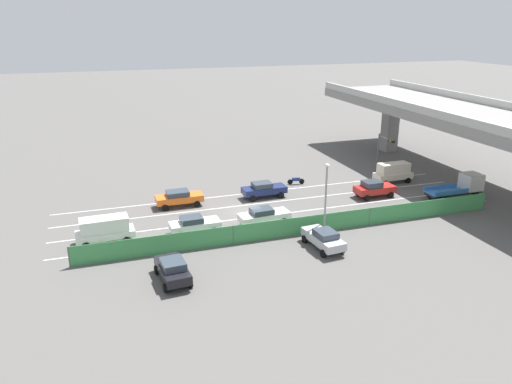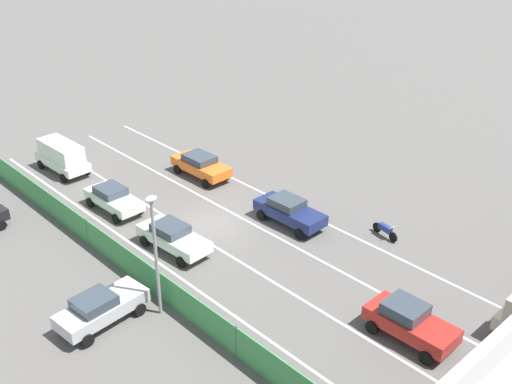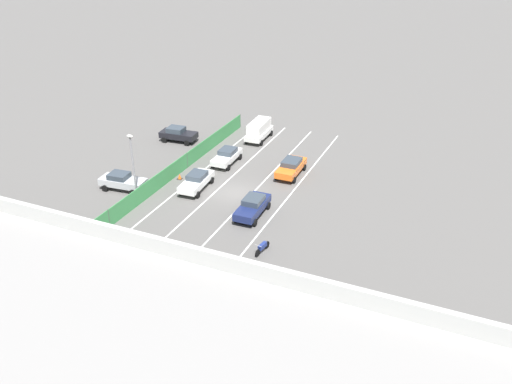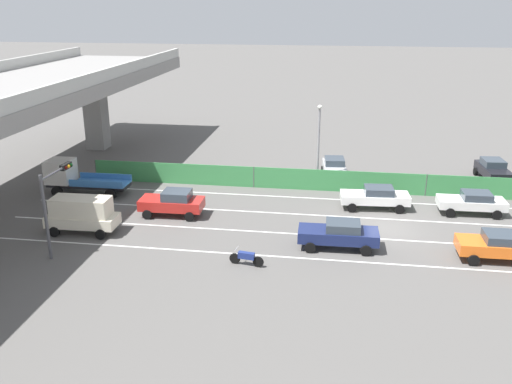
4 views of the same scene
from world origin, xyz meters
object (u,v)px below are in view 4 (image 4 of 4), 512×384
Objects in this scene: parked_wagon_silver at (334,168)px; car_sedan_red at (173,202)px; motorcycle at (246,258)px; traffic_light at (55,193)px; flatbed_truck_blue at (73,177)px; car_taxi_orange at (502,245)px; car_sedan_white at (376,197)px; car_sedan_navy at (339,234)px; car_van_cream at (82,213)px; street_lamp at (319,138)px; traffic_cone at (389,193)px; parked_sedan_dark at (493,169)px; car_hatchback_white at (472,202)px.

car_sedan_red is at bearing 132.64° from parked_wagon_silver.
traffic_light is at bearing 88.37° from motorcycle.
parked_wagon_silver is at bearing -71.31° from flatbed_truck_blue.
traffic_light reaches higher than car_taxi_orange.
car_sedan_white is (3.35, -13.46, -0.07)m from car_sedan_red.
car_taxi_orange is at bearing -91.68° from car_sedan_navy.
car_taxi_orange is 1.07× the size of car_van_cream.
street_lamp is 6.62m from traffic_cone.
car_sedan_red is 9.19m from flatbed_truck_blue.
street_lamp is at bearing 105.88° from parked_sedan_dark.
parked_wagon_silver is 5.59m from traffic_cone.
car_sedan_red is at bearing 72.21° from car_sedan_navy.
car_sedan_red is at bearing 127.98° from street_lamp.
flatbed_truck_blue is at bearing 90.31° from car_sedan_white.
motorcycle is at bearing 125.60° from car_hatchback_white.
car_sedan_red is 15.80m from traffic_cone.
parked_wagon_silver is at bearing 55.53° from car_hatchback_white.
parked_wagon_silver is at bearing -27.26° from street_lamp.
car_sedan_navy reaches higher than car_sedan_white.
car_sedan_navy is 8.88m from car_taxi_orange.
traffic_light is at bearing 136.06° from parked_wagon_silver.
car_van_cream is 19.45m from car_sedan_white.
car_hatchback_white is 0.90× the size of traffic_light.
car_taxi_orange is 0.73× the size of street_lamp.
car_sedan_white reaches higher than motorcycle.
parked_sedan_dark is 7.37× the size of traffic_cone.
car_van_cream is 1.03× the size of car_sedan_red.
parked_sedan_dark is (14.70, -12.04, 0.02)m from car_sedan_navy.
car_hatchback_white is (6.85, -8.82, -0.05)m from car_sedan_navy.
traffic_light reaches higher than car_sedan_navy.
traffic_light is 8.36× the size of traffic_cone.
car_van_cream is 7.90m from flatbed_truck_blue.
street_lamp is at bearing 152.74° from parked_wagon_silver.
car_sedan_red is 0.66× the size of street_lamp.
car_hatchback_white is 16.94m from motorcycle.
car_sedan_navy is 1.06× the size of car_van_cream.
car_sedan_red is at bearing 112.11° from traffic_cone.
parked_sedan_dark is 0.88× the size of traffic_light.
flatbed_truck_blue reaches higher than car_sedan_red.
traffic_light is at bearing 111.15° from car_hatchback_white.
motorcycle is at bearing -123.66° from flatbed_truck_blue.
motorcycle is 0.30× the size of street_lamp.
car_sedan_navy is at bearing -58.71° from motorcycle.
car_hatchback_white reaches higher than motorcycle.
car_sedan_navy reaches higher than motorcycle.
flatbed_truck_blue is 0.94× the size of street_lamp.
parked_wagon_silver is at bearing 34.75° from car_taxi_orange.
car_hatchback_white is 5.88m from traffic_cone.
car_van_cream reaches higher than car_taxi_orange.
flatbed_truck_blue is at bearing 102.63° from street_lamp.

